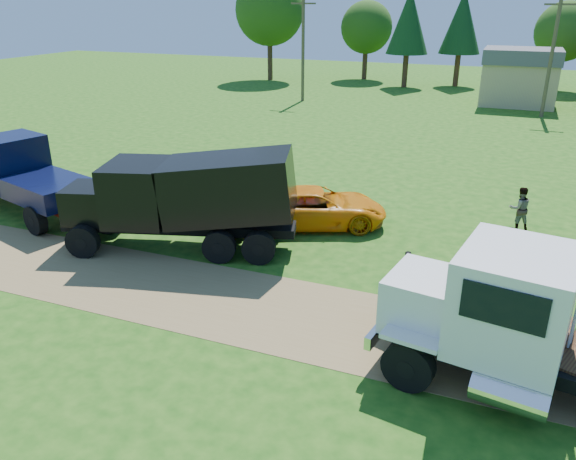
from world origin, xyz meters
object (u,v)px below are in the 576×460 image
at_px(black_dump_truck, 187,196).
at_px(flatbed_trailer, 544,342).
at_px(navy_truck, 21,175).
at_px(orange_pickup, 317,207).
at_px(white_semi_tractor, 514,323).

xyz_separation_m(black_dump_truck, flatbed_trailer, (11.95, -3.35, -1.16)).
bearing_deg(navy_truck, black_dump_truck, 11.26).
relative_size(black_dump_truck, orange_pickup, 1.55).
relative_size(white_semi_tractor, orange_pickup, 1.58).
distance_m(black_dump_truck, navy_truck, 8.73).
bearing_deg(flatbed_trailer, white_semi_tractor, -108.65).
distance_m(white_semi_tractor, flatbed_trailer, 1.55).
xyz_separation_m(white_semi_tractor, black_dump_truck, (-11.14, 4.32, 0.26)).
bearing_deg(navy_truck, orange_pickup, 30.53).
relative_size(white_semi_tractor, flatbed_trailer, 1.06).
height_order(white_semi_tractor, flatbed_trailer, white_semi_tractor).
distance_m(white_semi_tractor, orange_pickup, 11.19).
xyz_separation_m(white_semi_tractor, orange_pickup, (-7.53, 8.21, -1.00)).
height_order(black_dump_truck, flatbed_trailer, black_dump_truck).
distance_m(black_dump_truck, flatbed_trailer, 12.46).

